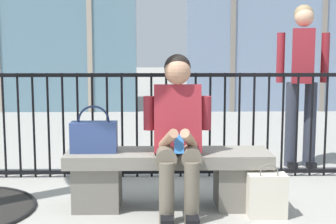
% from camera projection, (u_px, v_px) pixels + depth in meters
% --- Properties ---
extents(ground_plane, '(60.00, 60.00, 0.00)m').
position_uv_depth(ground_plane, '(168.00, 207.00, 3.89)').
color(ground_plane, '#9E9B93').
extents(stone_bench, '(1.60, 0.44, 0.45)m').
position_uv_depth(stone_bench, '(168.00, 174.00, 3.85)').
color(stone_bench, gray).
rests_on(stone_bench, ground).
extents(seated_person_with_phone, '(0.52, 0.66, 1.21)m').
position_uv_depth(seated_person_with_phone, '(178.00, 129.00, 3.68)').
color(seated_person_with_phone, '#6B6051').
rests_on(seated_person_with_phone, ground).
extents(handbag_on_bench, '(0.36, 0.15, 0.37)m').
position_uv_depth(handbag_on_bench, '(94.00, 136.00, 3.79)').
color(handbag_on_bench, '#33477F').
rests_on(handbag_on_bench, stone_bench).
extents(shopping_bag, '(0.29, 0.15, 0.42)m').
position_uv_depth(shopping_bag, '(267.00, 195.00, 3.63)').
color(shopping_bag, beige).
rests_on(shopping_bag, ground).
extents(bystander_at_railing, '(0.55, 0.42, 1.71)m').
position_uv_depth(bystander_at_railing, '(302.00, 73.00, 5.13)').
color(bystander_at_railing, '#383D4C').
rests_on(bystander_at_railing, ground).
extents(plaza_railing, '(10.01, 0.04, 1.02)m').
position_uv_depth(plaza_railing, '(166.00, 125.00, 4.74)').
color(plaza_railing, black).
rests_on(plaza_railing, ground).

